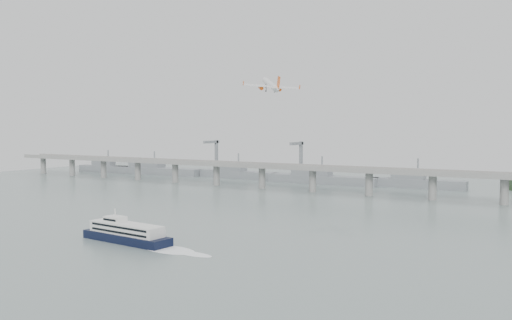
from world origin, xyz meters
The scene contains 5 objects.
ground centered at (0.00, 0.00, 0.00)m, with size 900.00×900.00×0.00m, color slate.
bridge centered at (-1.15, 200.00, 17.65)m, with size 800.00×22.00×23.90m.
distant_fleet centered at (-155.36, 265.08, 6.22)m, with size 453.00×60.90×40.00m.
ferry centered at (-22.54, -29.76, 4.28)m, with size 83.73×18.91×15.79m.
airliner centered at (-7.29, 86.07, 82.58)m, with size 32.40×33.66×14.13m.
Camera 1 is at (163.97, -220.33, 55.91)m, focal length 38.00 mm.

